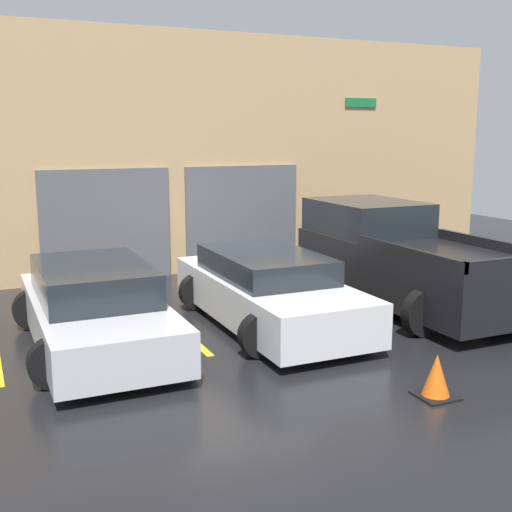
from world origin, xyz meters
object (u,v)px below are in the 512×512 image
sedan_side (95,308)px  traffic_cone (436,377)px  pickup_truck (399,258)px  sedan_white (267,290)px

sedan_side → traffic_cone: size_ratio=8.10×
pickup_truck → sedan_side: (-5.74, -0.24, -0.27)m
pickup_truck → sedan_white: 2.89m
pickup_truck → traffic_cone: size_ratio=9.24×
sedan_white → sedan_side: 2.87m
sedan_side → traffic_cone: 5.04m
traffic_cone → sedan_side: bearing=133.6°
sedan_white → traffic_cone: sedan_white is taller
pickup_truck → traffic_cone: bearing=-120.4°
sedan_white → traffic_cone: (0.59, -3.63, -0.34)m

